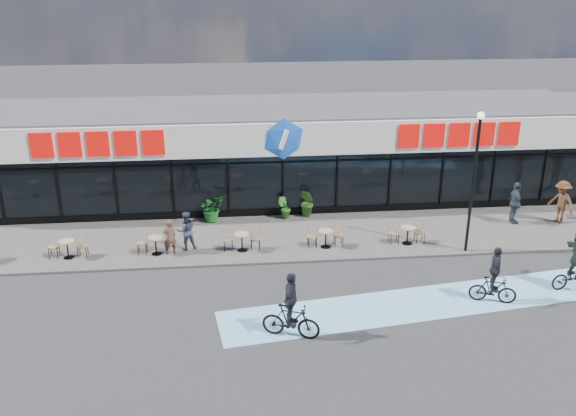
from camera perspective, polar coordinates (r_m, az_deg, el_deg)
The scene contains 19 objects.
ground at distance 22.20m, azimuth 1.21°, elevation -7.50°, with size 120.00×120.00×0.00m, color #28282B.
sidewalk at distance 26.19m, azimuth 0.04°, elevation -2.71°, with size 44.00×5.00×0.10m, color #5A544F.
bike_lane at distance 21.73m, azimuth 12.35°, elevation -8.70°, with size 14.00×2.20×0.01m, color #77B8E1.
building at distance 30.52m, azimuth -0.97°, elevation 5.34°, with size 30.60×6.57×4.75m.
lamp_post at distance 24.67m, azimuth 17.04°, elevation 3.24°, with size 0.28×0.28×5.71m.
bistro_set_1 at distance 25.62m, azimuth -19.90°, elevation -3.39°, with size 1.54×0.62×0.90m.
bistro_set_2 at distance 24.97m, azimuth -12.25°, elevation -3.20°, with size 1.54×0.62×0.90m.
bistro_set_3 at distance 24.78m, azimuth -4.35°, elevation -2.94°, with size 1.54×0.62×0.90m.
bistro_set_4 at distance 25.07m, azimuth 3.52°, elevation -2.63°, with size 1.54×0.62×0.90m.
bistro_set_5 at distance 25.81m, azimuth 11.07°, elevation -2.28°, with size 1.54×0.62×0.90m.
potted_plant_left at distance 27.72m, azimuth -7.15°, elevation 0.00°, with size 1.13×0.98×1.26m, color #1B611F.
potted_plant_mid at distance 27.83m, azimuth -0.34°, elevation 0.01°, with size 0.56×0.45×1.02m, color #2D661D.
potted_plant_right at distance 28.00m, azimuth 1.83°, elevation 0.46°, with size 0.73×0.59×1.33m, color #2B5A19.
patron_left at distance 24.75m, azimuth -11.01°, elevation -2.64°, with size 0.53×0.35×1.45m, color brown.
patron_right at distance 24.97m, azimuth -9.52°, elevation -2.09°, with size 0.79×0.62×1.63m, color #333A50.
pedestrian_a at distance 29.84m, azimuth 24.20°, elevation 0.52°, with size 1.27×0.73×1.96m, color #452B18.
pedestrian_b at distance 28.99m, azimuth 20.49°, elevation 0.45°, with size 1.13×0.47×1.93m, color #28323F.
cyclist_a at distance 22.07m, azimuth 18.72°, elevation -6.41°, with size 1.65×1.03×2.07m.
cyclist_c at distance 19.02m, azimuth 0.27°, elevation -9.71°, with size 1.92×1.12×2.21m.
Camera 1 is at (-2.39, -19.35, 10.62)m, focal length 38.00 mm.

